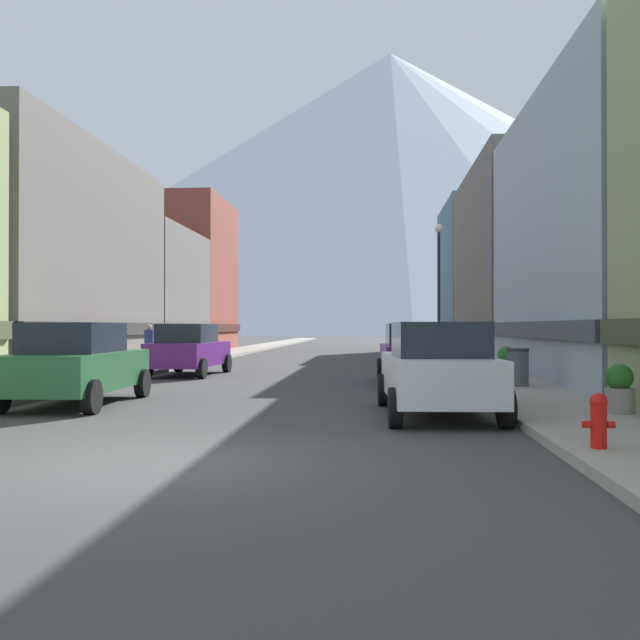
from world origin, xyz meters
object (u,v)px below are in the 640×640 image
trash_bin_right (518,367)px  pedestrian_1 (149,347)px  streetlamp_right (439,272)px  car_left_1 (189,349)px  car_right_0 (437,369)px  pedestrian_0 (445,341)px  car_left_0 (77,363)px  potted_plant_2 (620,389)px  car_right_1 (414,353)px  potted_plant_0 (506,358)px  fire_hydrant_near (599,419)px

trash_bin_right → pedestrian_1: pedestrian_1 is taller
trash_bin_right → streetlamp_right: 11.70m
trash_bin_right → pedestrian_1: 15.20m
car_left_1 → car_right_0: same height
car_right_0 → pedestrian_0: size_ratio=2.55×
pedestrian_1 → streetlamp_right: size_ratio=0.28×
car_right_0 → pedestrian_0: bearing=83.9°
trash_bin_right → streetlamp_right: size_ratio=0.17×
car_right_0 → trash_bin_right: (2.55, 5.24, -0.26)m
car_left_0 → potted_plant_2: bearing=-9.3°
car_right_1 → pedestrian_1: bearing=148.5°
potted_plant_2 → streetlamp_right: 17.29m
car_right_1 → potted_plant_0: size_ratio=4.95×
car_left_1 → potted_plant_2: bearing=-45.6°
car_right_0 → potted_plant_0: (3.20, 10.27, -0.25)m
car_right_1 → pedestrian_0: size_ratio=2.54×
car_left_0 → trash_bin_right: (10.15, 3.93, -0.26)m
pedestrian_0 → streetlamp_right: size_ratio=0.30×
car_left_0 → car_right_1: size_ratio=1.00×
potted_plant_2 → streetlamp_right: streetlamp_right is taller
car_left_0 → car_right_0: bearing=-9.7°
car_right_0 → pedestrian_1: 17.01m
pedestrian_1 → car_left_0: bearing=-78.8°
potted_plant_0 → car_right_1: bearing=-139.7°
potted_plant_2 → streetlamp_right: bearing=95.6°
car_right_1 → fire_hydrant_near: bearing=-82.1°
car_left_1 → pedestrian_0: size_ratio=2.55×
streetlamp_right → trash_bin_right: bearing=-84.9°
trash_bin_right → car_left_0: bearing=-158.8°
trash_bin_right → streetlamp_right: (-1.00, 11.17, 3.34)m
car_left_1 → pedestrian_1: 4.00m
car_left_1 → potted_plant_0: 10.81m
pedestrian_1 → streetlamp_right: (11.60, 2.68, 3.08)m
car_right_0 → streetlamp_right: 16.76m
fire_hydrant_near → potted_plant_0: (1.55, 14.53, 0.12)m
potted_plant_0 → pedestrian_1: size_ratio=0.55×
fire_hydrant_near → pedestrian_1: (-11.70, 17.99, 0.38)m
car_left_1 → pedestrian_1: (-2.45, 3.17, 0.00)m
potted_plant_0 → pedestrian_1: (-13.25, 3.46, 0.25)m
car_right_1 → pedestrian_1: 11.80m
fire_hydrant_near → pedestrian_1: bearing=123.0°
trash_bin_right → potted_plant_2: size_ratio=1.12×
car_right_1 → potted_plant_0: 4.20m
potted_plant_2 → car_right_0: bearing=171.7°
fire_hydrant_near → pedestrian_0: bearing=88.3°
car_right_0 → streetlamp_right: size_ratio=0.76×
car_left_0 → car_right_0: 7.71m
pedestrian_0 → pedestrian_1: bearing=-143.3°
pedestrian_0 → streetlamp_right: streetlamp_right is taller
car_right_1 → streetlamp_right: size_ratio=0.76×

